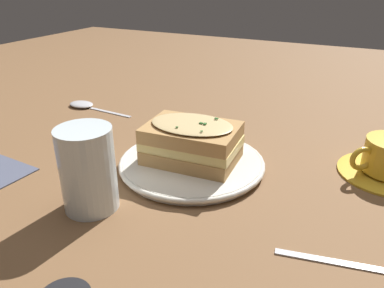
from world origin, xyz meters
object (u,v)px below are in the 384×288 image
object	(u,v)px
sandwich	(191,142)
spoon	(84,105)
dinner_plate	(192,163)
water_glass	(88,169)

from	to	relation	value
sandwich	spoon	xyz separation A→B (m)	(-0.15, -0.35, -0.04)
spoon	sandwich	bearing A→B (deg)	-109.51
dinner_plate	sandwich	bearing A→B (deg)	-0.79
sandwich	water_glass	world-z (taller)	water_glass
sandwich	water_glass	xyz separation A→B (m)	(0.16, -0.07, 0.01)
dinner_plate	sandwich	distance (m)	0.04
spoon	water_glass	bearing A→B (deg)	-133.88
dinner_plate	spoon	size ratio (longest dim) A/B	1.33
sandwich	water_glass	distance (m)	0.17
dinner_plate	water_glass	world-z (taller)	water_glass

